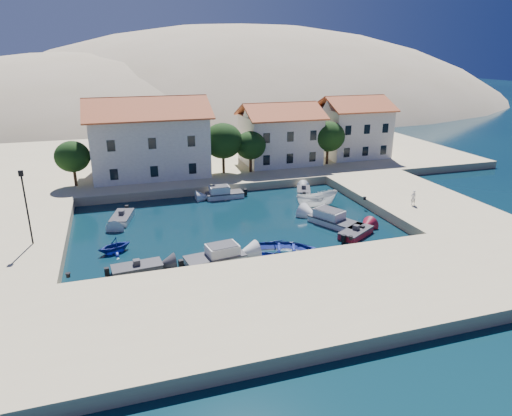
% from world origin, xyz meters
% --- Properties ---
extents(ground, '(400.00, 400.00, 0.00)m').
position_xyz_m(ground, '(0.00, 0.00, 0.00)').
color(ground, black).
rests_on(ground, ground).
extents(quay_south, '(52.00, 12.00, 1.00)m').
position_xyz_m(quay_south, '(0.00, -6.00, 0.50)').
color(quay_south, tan).
rests_on(quay_south, ground).
extents(quay_east, '(11.00, 20.00, 1.00)m').
position_xyz_m(quay_east, '(20.50, 10.00, 0.50)').
color(quay_east, tan).
rests_on(quay_east, ground).
extents(quay_west, '(8.00, 20.00, 1.00)m').
position_xyz_m(quay_west, '(-19.00, 10.00, 0.50)').
color(quay_west, tan).
rests_on(quay_west, ground).
extents(quay_north, '(80.00, 36.00, 1.00)m').
position_xyz_m(quay_north, '(2.00, 38.00, 0.50)').
color(quay_north, tan).
rests_on(quay_north, ground).
extents(hills, '(254.00, 176.00, 99.00)m').
position_xyz_m(hills, '(20.64, 123.62, -23.40)').
color(hills, tan).
rests_on(hills, ground).
extents(building_left, '(14.70, 9.45, 9.70)m').
position_xyz_m(building_left, '(-6.00, 28.00, 5.94)').
color(building_left, beige).
rests_on(building_left, quay_north).
extents(building_mid, '(10.50, 8.40, 8.30)m').
position_xyz_m(building_mid, '(12.00, 29.00, 5.22)').
color(building_mid, beige).
rests_on(building_mid, quay_north).
extents(building_right, '(9.45, 8.40, 8.80)m').
position_xyz_m(building_right, '(24.00, 30.00, 5.47)').
color(building_right, beige).
rests_on(building_right, quay_north).
extents(trees, '(37.30, 5.30, 6.45)m').
position_xyz_m(trees, '(4.51, 25.46, 4.84)').
color(trees, '#382314').
rests_on(trees, quay_north).
extents(lamppost, '(0.35, 0.25, 6.22)m').
position_xyz_m(lamppost, '(-17.50, 8.00, 4.75)').
color(lamppost, black).
rests_on(lamppost, quay_west).
extents(bollards, '(29.36, 9.56, 0.30)m').
position_xyz_m(bollards, '(2.80, 3.87, 1.15)').
color(bollards, black).
rests_on(bollards, ground).
extents(motorboat_grey_sw, '(3.92, 2.02, 1.25)m').
position_xyz_m(motorboat_grey_sw, '(-9.54, 2.13, 0.29)').
color(motorboat_grey_sw, '#333237').
rests_on(motorboat_grey_sw, ground).
extents(cabin_cruiser_south, '(5.01, 2.67, 1.60)m').
position_xyz_m(cabin_cruiser_south, '(-3.48, 1.98, 0.48)').
color(cabin_cruiser_south, silver).
rests_on(cabin_cruiser_south, ground).
extents(rowboat_south, '(6.54, 5.56, 1.15)m').
position_xyz_m(rowboat_south, '(2.34, 1.91, 0.00)').
color(rowboat_south, navy).
rests_on(rowboat_south, ground).
extents(motorboat_red_se, '(4.13, 3.48, 1.25)m').
position_xyz_m(motorboat_red_se, '(10.07, 3.54, 0.29)').
color(motorboat_red_se, maroon).
rests_on(motorboat_red_se, ground).
extents(cabin_cruiser_east, '(4.29, 5.69, 1.60)m').
position_xyz_m(cabin_cruiser_east, '(9.46, 6.54, 0.48)').
color(cabin_cruiser_east, silver).
rests_on(cabin_cruiser_east, ground).
extents(boat_east, '(4.78, 1.89, 1.83)m').
position_xyz_m(boat_east, '(10.13, 12.21, 0.00)').
color(boat_east, silver).
rests_on(boat_east, ground).
extents(motorboat_white_ne, '(2.62, 3.58, 1.25)m').
position_xyz_m(motorboat_white_ne, '(10.63, 16.96, 0.30)').
color(motorboat_white_ne, silver).
rests_on(motorboat_white_ne, ground).
extents(rowboat_west, '(3.48, 3.28, 1.46)m').
position_xyz_m(rowboat_west, '(-11.11, 6.49, 0.00)').
color(rowboat_west, navy).
rests_on(rowboat_west, ground).
extents(motorboat_white_west, '(2.67, 4.24, 1.25)m').
position_xyz_m(motorboat_white_west, '(-10.24, 14.12, 0.29)').
color(motorboat_white_west, silver).
rests_on(motorboat_white_west, ground).
extents(cabin_cruiser_north, '(4.29, 1.82, 1.60)m').
position_xyz_m(cabin_cruiser_north, '(1.32, 18.30, 0.48)').
color(cabin_cruiser_north, silver).
rests_on(cabin_cruiser_north, ground).
extents(pedestrian, '(0.58, 0.38, 1.57)m').
position_xyz_m(pedestrian, '(18.54, 7.01, 1.78)').
color(pedestrian, white).
rests_on(pedestrian, quay_east).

